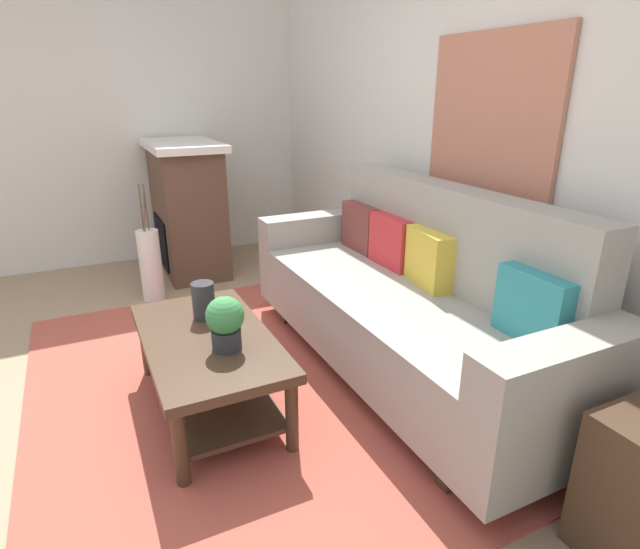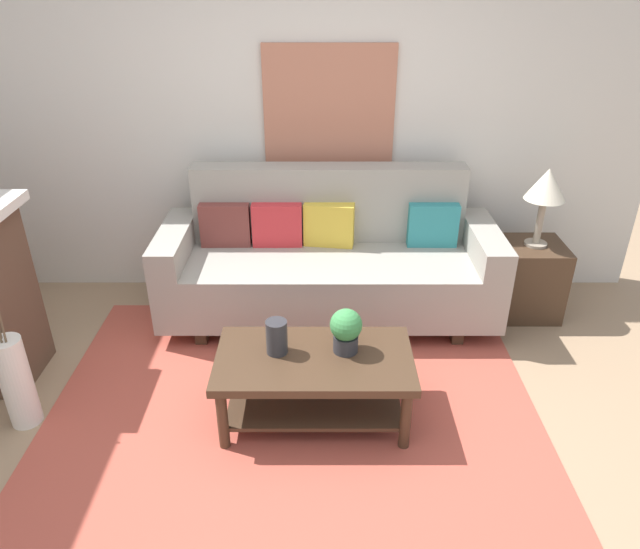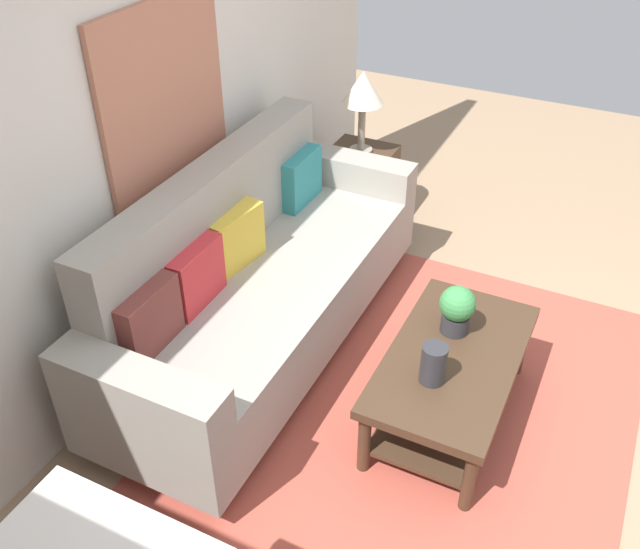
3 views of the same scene
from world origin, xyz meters
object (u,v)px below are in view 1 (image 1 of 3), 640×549
Objects in this scene: tabletop_vase at (204,301)px; potted_plant_tabletop at (225,321)px; throw_pillow_mustard at (429,258)px; floor_vase at (151,265)px; throw_pillow_teal at (534,307)px; framed_painting at (490,122)px; throw_pillow_maroon at (362,227)px; throw_pillow_crimson at (392,241)px; coffee_table at (208,356)px; fireplace at (187,208)px; couch at (408,302)px.

tabletop_vase is 0.39m from potted_plant_tabletop.
throw_pillow_mustard is 2.24m from floor_vase.
throw_pillow_teal is 0.64× the size of floor_vase.
floor_vase is 2.67m from framed_painting.
floor_vase is at bearing -127.70° from throw_pillow_maroon.
tabletop_vase is (0.07, -1.23, -0.15)m from throw_pillow_crimson.
framed_painting is (1.77, 1.65, 1.13)m from floor_vase.
coffee_table is 5.49× the size of tabletop_vase.
throw_pillow_teal is (0.75, 0.00, 0.00)m from throw_pillow_mustard.
throw_pillow_teal is 1.37× the size of potted_plant_tabletop.
tabletop_vase is at bearing 168.35° from coffee_table.
throw_pillow_teal is at bearing 15.90° from fireplace.
throw_pillow_mustard is 0.38× the size of framed_painting.
couch is at bearing -9.39° from throw_pillow_maroon.
potted_plant_tabletop is 2.43m from fireplace.
potted_plant_tabletop is at bearing -55.61° from throw_pillow_maroon.
throw_pillow_mustard is at bearing 0.00° from throw_pillow_maroon.
throw_pillow_maroon is 1.51m from throw_pillow_teal.
potted_plant_tabletop is at bearing 17.59° from coffee_table.
framed_painting is at bearing 86.56° from coffee_table.
framed_painting is (0.00, 0.47, 0.98)m from couch.
potted_plant_tabletop is (0.08, -1.09, 0.14)m from couch.
throw_pillow_mustard is 2.49m from fireplace.
fireplace is 2.76m from framed_painting.
framed_painting is (0.30, 1.57, 0.88)m from tabletop_vase.
throw_pillow_maroon reaches higher than potted_plant_tabletop.
throw_pillow_crimson reaches higher than potted_plant_tabletop.
tabletop_vase is 1.83m from framed_painting.
throw_pillow_crimson is at bearing 110.52° from potted_plant_tabletop.
fireplace reaches higher than throw_pillow_maroon.
throw_pillow_maroon is 1.48m from coffee_table.
potted_plant_tabletop is at bearing -87.13° from framed_painting.
framed_painting reaches higher than fireplace.
throw_pillow_crimson is 2.14m from fireplace.
throw_pillow_maroon is 1.00× the size of throw_pillow_teal.
throw_pillow_maroon and throw_pillow_crimson have the same top height.
potted_plant_tabletop is at bearing -119.08° from throw_pillow_teal.
throw_pillow_teal is at bearing 0.00° from throw_pillow_mustard.
fireplace is at bearing 142.37° from floor_vase.
floor_vase is (-1.84, -0.10, -0.29)m from potted_plant_tabletop.
couch is 2.17× the size of coffee_table.
potted_plant_tabletop is (0.17, 0.06, 0.26)m from coffee_table.
tabletop_vase is (-0.30, -1.23, -0.15)m from throw_pillow_mustard.
tabletop_vase is 1.49m from floor_vase.
throw_pillow_crimson is 0.38m from throw_pillow_mustard.
throw_pillow_mustard is 0.64× the size of floor_vase.
floor_vase is at bearing -176.75° from tabletop_vase.
throw_pillow_maroon is at bearing 180.00° from throw_pillow_teal.
coffee_table is 0.32m from potted_plant_tabletop.
throw_pillow_mustard is at bearing 85.64° from coffee_table.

